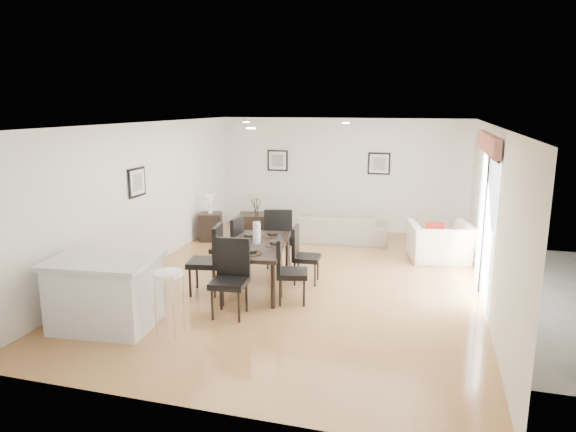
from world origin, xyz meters
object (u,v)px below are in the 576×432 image
(dining_chair_enear, at_px, (287,266))
(bar_stool, at_px, (168,281))
(sofa, at_px, (338,228))
(dining_chair_foot, at_px, (278,235))
(coffee_table, at_px, (261,222))
(dining_table, at_px, (257,248))
(dining_chair_wnear, at_px, (211,256))
(dining_chair_head, at_px, (231,273))
(dining_chair_efar, at_px, (302,252))
(side_table, at_px, (211,227))
(armchair, at_px, (440,242))
(dining_chair_wfar, at_px, (231,243))
(kitchen_island, at_px, (105,292))

(dining_chair_enear, distance_m, bar_stool, 1.94)
(sofa, relative_size, dining_chair_foot, 1.89)
(coffee_table, bearing_deg, dining_table, -89.45)
(sofa, xyz_separation_m, dining_chair_wnear, (-1.39, -3.75, 0.32))
(dining_chair_foot, bearing_deg, sofa, -124.42)
(sofa, relative_size, dining_chair_head, 1.93)
(sofa, relative_size, dining_chair_efar, 2.19)
(dining_chair_efar, distance_m, coffee_table, 3.85)
(dining_chair_wnear, distance_m, side_table, 3.40)
(sofa, bearing_deg, armchair, 152.86)
(side_table, bearing_deg, dining_chair_efar, -39.30)
(side_table, bearing_deg, dining_chair_foot, -36.38)
(dining_chair_efar, height_order, side_table, dining_chair_efar)
(armchair, relative_size, dining_chair_efar, 1.19)
(dining_table, height_order, dining_chair_head, dining_chair_head)
(dining_chair_wfar, relative_size, coffee_table, 1.04)
(dining_table, relative_size, dining_chair_efar, 1.98)
(sofa, relative_size, coffee_table, 2.08)
(coffee_table, height_order, bar_stool, bar_stool)
(dining_table, bearing_deg, dining_chair_head, -99.12)
(dining_chair_foot, bearing_deg, kitchen_island, 47.98)
(dining_chair_head, xyz_separation_m, bar_stool, (-0.53, -0.88, 0.13))
(dining_chair_foot, relative_size, coffee_table, 1.10)
(armchair, height_order, dining_chair_wfar, dining_chair_wfar)
(sofa, bearing_deg, dining_chair_wnear, 65.51)
(dining_chair_head, distance_m, side_table, 4.29)
(dining_chair_wfar, distance_m, coffee_table, 3.41)
(dining_table, xyz_separation_m, dining_chair_wnear, (-0.64, -0.44, -0.05))
(dining_chair_wfar, bearing_deg, armchair, 119.54)
(dining_chair_efar, height_order, dining_chair_head, dining_chair_head)
(sofa, bearing_deg, bar_stool, 72.21)
(dining_table, distance_m, dining_chair_enear, 0.81)
(sofa, height_order, side_table, sofa)
(dining_table, height_order, coffee_table, dining_table)
(dining_chair_wfar, relative_size, kitchen_island, 0.72)
(dining_table, relative_size, bar_stool, 2.23)
(coffee_table, distance_m, bar_stool, 5.87)
(armchair, xyz_separation_m, bar_stool, (-3.48, -4.39, 0.37))
(dining_chair_enear, bearing_deg, kitchen_island, 111.79)
(side_table, xyz_separation_m, kitchen_island, (0.52, -4.65, 0.18))
(armchair, bearing_deg, coffee_table, -32.33)
(dining_table, distance_m, dining_chair_efar, 0.80)
(side_table, bearing_deg, sofa, 13.58)
(dining_chair_foot, bearing_deg, dining_chair_wfar, 29.23)
(dining_chair_enear, xyz_separation_m, bar_stool, (-1.18, -1.53, 0.17))
(dining_table, relative_size, dining_chair_wfar, 1.81)
(dining_chair_wfar, relative_size, dining_chair_foot, 0.95)
(dining_chair_head, bearing_deg, coffee_table, 99.08)
(sofa, bearing_deg, side_table, 9.46)
(armchair, xyz_separation_m, dining_chair_enear, (-2.30, -2.86, 0.20))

